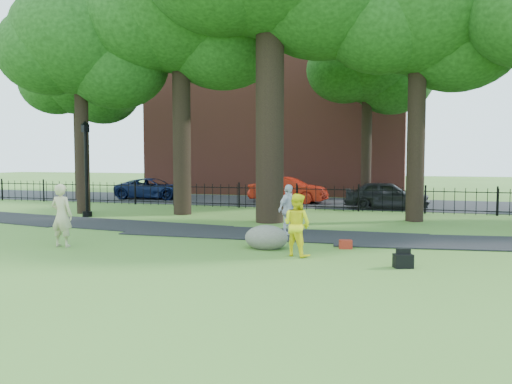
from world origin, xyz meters
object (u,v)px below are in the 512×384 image
(woman, at_px, (62,215))
(red_sedan, at_px, (288,190))
(man, at_px, (297,225))
(boulder, at_px, (266,236))
(lamppost, at_px, (86,170))

(woman, relative_size, red_sedan, 0.42)
(woman, distance_m, man, 6.77)
(boulder, bearing_deg, man, -37.12)
(man, distance_m, boulder, 1.40)
(woman, relative_size, boulder, 1.47)
(lamppost, bearing_deg, boulder, -3.94)
(woman, xyz_separation_m, man, (6.74, 0.67, -0.09))
(man, relative_size, red_sedan, 0.38)
(woman, height_order, man, woman)
(man, bearing_deg, red_sedan, -51.14)
(woman, height_order, boulder, woman)
(lamppost, distance_m, red_sedan, 11.39)
(lamppost, bearing_deg, red_sedan, 76.97)
(woman, distance_m, red_sedan, 15.80)
(boulder, xyz_separation_m, red_sedan, (-2.72, 14.05, 0.36))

